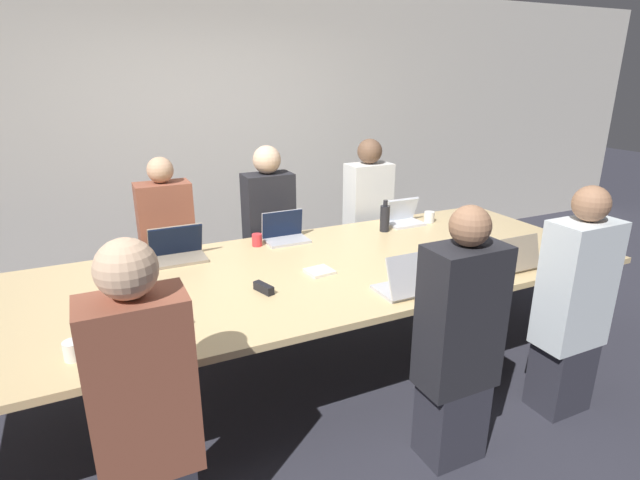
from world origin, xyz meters
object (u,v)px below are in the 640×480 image
(laptop_far_center, at_px, (285,232))
(cup_far_right, at_px, (429,217))
(laptop_near_midright, at_px, (408,282))
(person_far_center, at_px, (269,233))
(laptop_near_right, at_px, (513,260))
(laptop_far_right, at_px, (403,216))
(cup_far_center, at_px, (257,240))
(person_near_left, at_px, (146,413))
(person_near_right, at_px, (573,307))
(stapler, at_px, (264,288))
(person_far_midleft, at_px, (168,250))
(bottle_far_right, at_px, (385,218))
(cup_near_left, at_px, (73,350))
(laptop_near_left, at_px, (131,333))
(person_far_right, at_px, (368,218))
(laptop_far_midleft, at_px, (177,250))
(person_near_midright, at_px, (458,344))

(laptop_far_center, height_order, cup_far_right, laptop_far_center)
(laptop_far_center, height_order, laptop_near_midright, laptop_near_midright)
(person_far_center, bearing_deg, laptop_near_right, -55.01)
(laptop_far_center, distance_m, laptop_far_right, 1.07)
(cup_far_center, distance_m, person_near_left, 1.87)
(laptop_near_midright, bearing_deg, person_near_right, 153.09)
(laptop_far_center, relative_size, stapler, 2.10)
(laptop_near_right, bearing_deg, person_near_left, 9.75)
(laptop_near_right, bearing_deg, cup_far_right, -99.47)
(laptop_near_right, relative_size, stapler, 2.08)
(laptop_near_midright, distance_m, person_near_right, 0.99)
(laptop_near_right, relative_size, person_near_right, 0.23)
(cup_far_center, height_order, person_near_left, person_near_left)
(person_far_midleft, bearing_deg, bottle_far_right, -17.64)
(cup_near_left, relative_size, cup_far_right, 0.96)
(bottle_far_right, bearing_deg, laptop_near_midright, -116.16)
(laptop_near_left, relative_size, laptop_near_midright, 1.03)
(cup_far_center, relative_size, laptop_far_right, 0.30)
(cup_far_right, bearing_deg, laptop_far_right, 167.03)
(laptop_near_right, relative_size, person_far_right, 0.23)
(person_near_right, height_order, person_far_right, person_far_right)
(laptop_near_midright, bearing_deg, bottle_far_right, -116.16)
(cup_far_right, xyz_separation_m, stapler, (-1.77, -0.76, -0.02))
(cup_far_center, height_order, person_far_right, person_far_right)
(laptop_far_midleft, relative_size, person_far_midleft, 0.26)
(person_near_left, relative_size, stapler, 9.21)
(cup_far_right, bearing_deg, cup_near_left, -158.99)
(cup_far_right, bearing_deg, laptop_near_right, -99.47)
(person_far_center, distance_m, person_near_left, 2.35)
(person_far_center, height_order, person_near_left, person_near_left)
(laptop_far_center, relative_size, laptop_far_right, 1.07)
(stapler, bearing_deg, person_near_midright, -66.94)
(laptop_near_left, xyz_separation_m, person_near_right, (2.38, -0.51, -0.15))
(person_near_left, xyz_separation_m, laptop_near_right, (2.36, 0.41, 0.12))
(cup_far_center, relative_size, person_far_midleft, 0.07)
(person_far_center, bearing_deg, cup_far_center, -120.42)
(laptop_near_left, distance_m, laptop_near_midright, 1.52)
(stapler, bearing_deg, person_far_midleft, 88.61)
(cup_far_center, distance_m, bottle_far_right, 1.06)
(cup_far_center, xyz_separation_m, person_near_right, (1.39, -1.62, -0.12))
(person_near_left, height_order, laptop_near_midright, person_near_left)
(laptop_near_midright, distance_m, person_near_midright, 0.50)
(person_near_left, height_order, cup_near_left, person_near_left)
(person_near_left, relative_size, laptop_near_midright, 4.49)
(person_far_center, bearing_deg, person_far_right, 2.33)
(person_far_center, relative_size, cup_far_center, 15.68)
(person_near_right, bearing_deg, person_far_right, -85.55)
(person_far_center, bearing_deg, laptop_far_midleft, -151.55)
(laptop_near_left, bearing_deg, person_near_midright, 160.09)
(person_near_midright, height_order, person_far_right, person_far_right)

